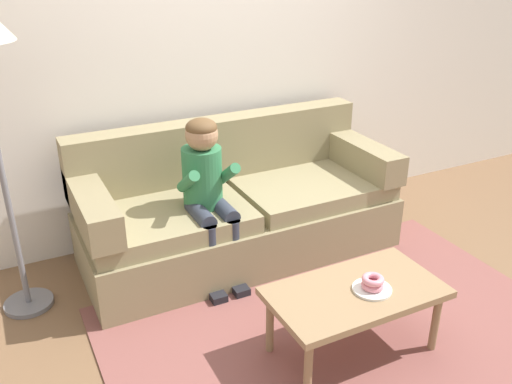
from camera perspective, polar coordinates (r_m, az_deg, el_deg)
ground at (r=3.57m, az=6.15°, el=-11.66°), size 10.00×10.00×0.00m
wall_back at (r=4.18m, az=-3.63°, el=14.86°), size 8.00×0.10×2.80m
area_rug at (r=3.41m, az=8.47°, el=-13.74°), size 2.69×1.75×0.01m
couch at (r=3.97m, az=-1.97°, el=-1.80°), size 2.23×0.90×0.94m
coffee_table at (r=3.05m, az=10.24°, el=-10.62°), size 0.94×0.52×0.41m
person_child at (r=3.55m, az=-5.09°, el=0.68°), size 0.34×0.58×1.10m
plate at (r=3.03m, az=11.92°, el=-9.81°), size 0.21×0.21×0.01m
donut at (r=3.02m, az=11.96°, el=-9.42°), size 0.14×0.14×0.04m
donut_second at (r=3.00m, az=12.02°, el=-8.85°), size 0.15×0.15×0.04m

